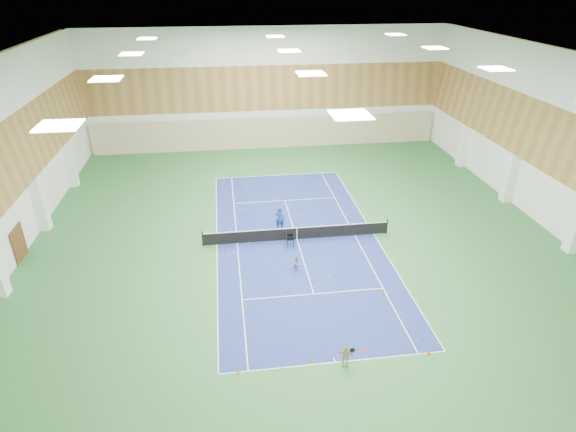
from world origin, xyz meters
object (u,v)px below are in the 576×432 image
Objects in this scene: tennis_net at (297,232)px; coach at (280,218)px; child_apron at (345,356)px; child_court at (297,263)px; ball_cart at (290,241)px.

coach reaches higher than tennis_net.
coach is 13.79m from child_apron.
coach is 5.46m from child_court.
child_court is (-0.58, -3.84, -0.04)m from tennis_net.
coach is 2.54m from ball_cart.
child_apron reaches higher than ball_cart.
coach is at bearing 77.85° from child_court.
child_apron is 11.30m from ball_cart.
coach is 1.53× the size of child_apron.
coach reaches higher than child_court.
tennis_net is at bearing 111.45° from child_apron.
ball_cart is (-0.58, -0.87, -0.12)m from tennis_net.
tennis_net is at bearing 61.21° from ball_cart.
child_court is 0.87× the size of child_apron.
tennis_net is 14.72× the size of ball_cart.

